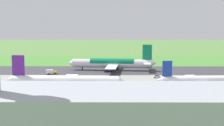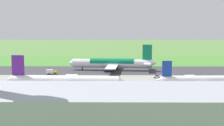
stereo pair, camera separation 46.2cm
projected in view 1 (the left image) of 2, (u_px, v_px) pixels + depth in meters
name	position (u px, v px, depth m)	size (l,w,h in m)	color
ground_plane	(110.00, 70.00, 189.60)	(800.00, 800.00, 0.00)	#547F3D
runway_asphalt	(110.00, 70.00, 189.59)	(600.00, 37.23, 0.06)	#38383D
apron_concrete	(108.00, 90.00, 132.09)	(440.00, 110.00, 0.05)	gray
grass_verge_foreground	(111.00, 61.00, 237.59)	(600.00, 80.00, 0.04)	#478534
airliner_main	(113.00, 63.00, 189.03)	(54.15, 44.35, 15.88)	white
airliner_parked_near	(202.00, 80.00, 136.95)	(41.04, 33.61, 11.97)	white
airliner_parked_mid	(65.00, 81.00, 130.13)	(50.83, 41.57, 14.84)	white
terminal_building	(168.00, 125.00, 61.56)	(100.29, 19.92, 36.33)	#9EA3AD
service_truck_baggage	(51.00, 72.00, 174.04)	(6.18, 3.65, 2.65)	gold
service_car_followme	(157.00, 76.00, 161.99)	(4.27, 2.06, 1.62)	silver
no_stopping_sign	(81.00, 60.00, 232.97)	(0.60, 0.10, 2.23)	slate
traffic_cone_orange	(73.00, 60.00, 241.49)	(0.40, 0.40, 0.55)	orange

